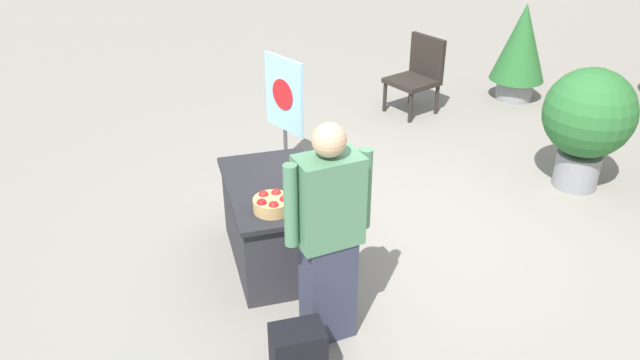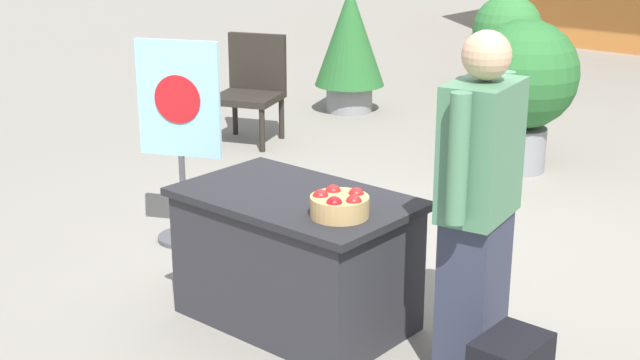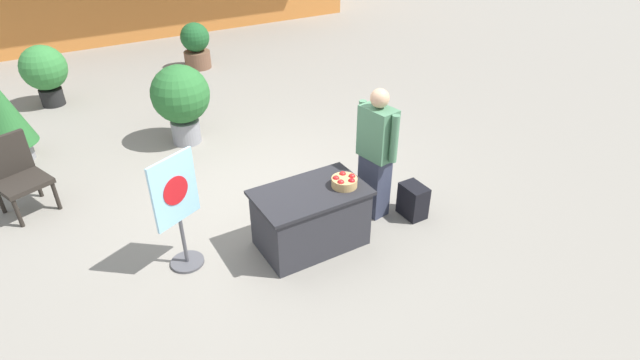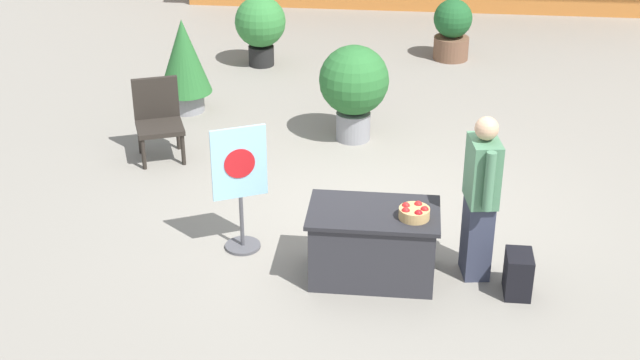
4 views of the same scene
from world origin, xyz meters
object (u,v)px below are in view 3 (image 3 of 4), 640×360
Objects in this scene: poster_board at (178,210)px; patio_chair at (16,172)px; potted_plant_near_right at (2,115)px; apple_basket at (344,181)px; display_table at (311,218)px; backpack at (413,201)px; potted_plant_far_right at (196,45)px; potted_plant_far_left at (44,70)px; potted_plant_near_left at (181,98)px; person_visitor at (376,153)px.

poster_board is 2.51m from patio_chair.
potted_plant_near_right is (-1.44, 3.53, 0.01)m from poster_board.
display_table is at bearing 165.32° from apple_basket.
backpack is (1.35, -0.16, -0.15)m from display_table.
patio_chair is (-3.12, 2.55, -0.25)m from apple_basket.
backpack is 0.32× the size of potted_plant_near_right.
apple_basket is 0.29× the size of potted_plant_far_right.
apple_basket is 0.26× the size of potted_plant_far_left.
potted_plant_far_right is at bearing 68.24° from potted_plant_near_left.
potted_plant_far_right is at bearing 93.92° from backpack.
backpack is at bearing -6.63° from display_table.
backpack is 2.79m from poster_board.
poster_board is at bearing -82.45° from potted_plant_far_left.
poster_board reaches higher than potted_plant_far_left.
backpack is at bearing -44.62° from potted_plant_near_right.
potted_plant_near_right reaches higher than patio_chair.
potted_plant_near_right is (-0.03, 1.46, 0.20)m from patio_chair.
potted_plant_far_left is (-3.42, 6.05, 0.44)m from backpack.
patio_chair is 1.47m from potted_plant_near_right.
poster_board is at bearing 168.56° from backpack.
poster_board is (-1.33, 0.39, 0.35)m from display_table.
potted_plant_near_left reaches higher than display_table.
patio_chair is (-1.41, 2.07, -0.19)m from poster_board.
apple_basket is at bearing 13.61° from person_visitor.
person_visitor is 1.49× the size of potted_plant_far_left.
potted_plant_near_left reaches higher than potted_plant_far_right.
apple_basket is 0.23× the size of potted_plant_near_left.
potted_plant_far_right is at bearing 134.69° from poster_board.
patio_chair is 0.74× the size of potted_plant_near_right.
potted_plant_far_left is at bearing -168.25° from potted_plant_far_right.
backpack is 6.69m from potted_plant_far_right.
apple_basket is at bearing -94.54° from potted_plant_far_right.
potted_plant_near_right reaches higher than backpack.
potted_plant_near_left is at bearing -16.84° from potted_plant_near_right.
potted_plant_near_right is at bearing 128.09° from apple_basket.
patio_chair is at bearing 138.18° from display_table.
backpack is at bearing -62.14° from potted_plant_near_left.
potted_plant_near_right is (-2.77, 3.91, 0.36)m from display_table.
poster_board reaches higher than potted_plant_near_left.
person_visitor is 0.79m from backpack.
potted_plant_near_right is 2.10m from potted_plant_far_left.
poster_board is at bearing 12.75° from patio_chair.
potted_plant_far_right is (-0.46, 6.66, 0.29)m from backpack.
patio_chair is 3.51m from potted_plant_far_left.
potted_plant_near_left is (0.91, 2.82, 0.03)m from poster_board.
person_visitor is at bearing 140.51° from backpack.
person_visitor is 1.23× the size of poster_board.
potted_plant_far_left is at bearing 162.27° from poster_board.
display_table is at bearing -97.85° from potted_plant_far_right.
potted_plant_far_left is (-2.06, 5.89, 0.29)m from display_table.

